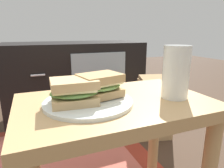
{
  "coord_description": "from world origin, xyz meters",
  "views": [
    {
      "loc": [
        -0.22,
        -0.51,
        0.66
      ],
      "look_at": [
        -0.01,
        0.0,
        0.51
      ],
      "focal_mm": 32.05,
      "sensor_mm": 36.0,
      "label": 1
    }
  ],
  "objects_px": {
    "plate": "(88,102)",
    "beer_glass": "(176,73)",
    "sandwich_back": "(100,85)",
    "tv_cabinet": "(75,81)",
    "sandwich_front": "(74,91)",
    "paper_bag": "(155,108)"
  },
  "relations": [
    {
      "from": "plate",
      "to": "beer_glass",
      "type": "bearing_deg",
      "value": -10.33
    },
    {
      "from": "plate",
      "to": "sandwich_back",
      "type": "xyz_separation_m",
      "value": [
        0.04,
        0.01,
        0.04
      ]
    },
    {
      "from": "sandwich_back",
      "to": "tv_cabinet",
      "type": "bearing_deg",
      "value": 82.84
    },
    {
      "from": "tv_cabinet",
      "to": "plate",
      "type": "distance_m",
      "value": 0.97
    },
    {
      "from": "plate",
      "to": "sandwich_front",
      "type": "bearing_deg",
      "value": -164.7
    },
    {
      "from": "beer_glass",
      "to": "paper_bag",
      "type": "distance_m",
      "value": 0.69
    },
    {
      "from": "beer_glass",
      "to": "paper_bag",
      "type": "relative_size",
      "value": 0.4
    },
    {
      "from": "sandwich_front",
      "to": "beer_glass",
      "type": "relative_size",
      "value": 0.86
    },
    {
      "from": "tv_cabinet",
      "to": "beer_glass",
      "type": "bearing_deg",
      "value": -84.16
    },
    {
      "from": "plate",
      "to": "sandwich_front",
      "type": "relative_size",
      "value": 1.84
    },
    {
      "from": "tv_cabinet",
      "to": "plate",
      "type": "xyz_separation_m",
      "value": [
        -0.16,
        -0.94,
        0.17
      ]
    },
    {
      "from": "tv_cabinet",
      "to": "sandwich_back",
      "type": "bearing_deg",
      "value": -97.16
    },
    {
      "from": "plate",
      "to": "paper_bag",
      "type": "bearing_deg",
      "value": 40.3
    },
    {
      "from": "tv_cabinet",
      "to": "paper_bag",
      "type": "xyz_separation_m",
      "value": [
        0.4,
        -0.48,
        -0.1
      ]
    },
    {
      "from": "sandwich_back",
      "to": "paper_bag",
      "type": "height_order",
      "value": "sandwich_back"
    },
    {
      "from": "tv_cabinet",
      "to": "sandwich_back",
      "type": "xyz_separation_m",
      "value": [
        -0.12,
        -0.93,
        0.22
      ]
    },
    {
      "from": "sandwich_front",
      "to": "sandwich_back",
      "type": "relative_size",
      "value": 0.95
    },
    {
      "from": "plate",
      "to": "paper_bag",
      "type": "height_order",
      "value": "plate"
    },
    {
      "from": "tv_cabinet",
      "to": "paper_bag",
      "type": "distance_m",
      "value": 0.63
    },
    {
      "from": "tv_cabinet",
      "to": "paper_bag",
      "type": "bearing_deg",
      "value": -50.31
    },
    {
      "from": "sandwich_front",
      "to": "tv_cabinet",
      "type": "bearing_deg",
      "value": 78.38
    },
    {
      "from": "plate",
      "to": "paper_bag",
      "type": "xyz_separation_m",
      "value": [
        0.55,
        0.47,
        -0.27
      ]
    }
  ]
}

